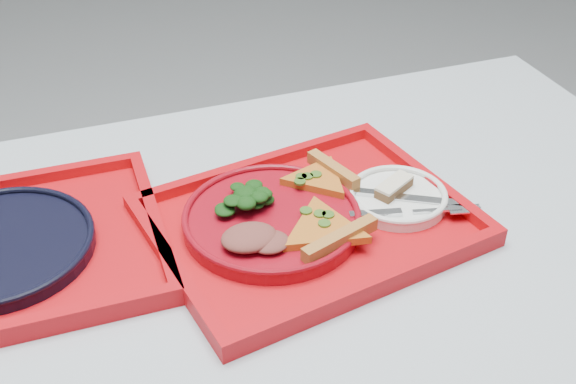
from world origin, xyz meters
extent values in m
cube|color=#AAB5BF|center=(0.00, 0.00, 0.73)|extent=(1.60, 0.80, 0.03)
cylinder|color=gray|center=(0.72, 0.32, 0.36)|extent=(0.05, 0.05, 0.72)
cube|color=#B90910|center=(0.16, -0.02, 0.76)|extent=(0.50, 0.42, 0.01)
cube|color=#B90910|center=(-0.28, 0.07, 0.76)|extent=(0.46, 0.36, 0.01)
cylinder|color=maroon|center=(0.10, -0.01, 0.77)|extent=(0.26, 0.26, 0.02)
cylinder|color=white|center=(0.30, -0.02, 0.77)|extent=(0.15, 0.15, 0.01)
cylinder|color=black|center=(-0.28, 0.07, 0.77)|extent=(0.26, 0.26, 0.02)
ellipsoid|color=black|center=(0.07, 0.04, 0.80)|extent=(0.08, 0.07, 0.04)
ellipsoid|color=brown|center=(0.05, -0.06, 0.79)|extent=(0.08, 0.06, 0.02)
cube|color=#4E331A|center=(0.30, 0.00, 0.78)|extent=(0.07, 0.06, 0.01)
cube|color=beige|center=(0.30, 0.00, 0.79)|extent=(0.07, 0.06, 0.00)
cube|color=silver|center=(0.31, -0.03, 0.78)|extent=(0.17, 0.11, 0.01)
cube|color=silver|center=(0.30, -0.06, 0.78)|extent=(0.18, 0.06, 0.01)
camera|label=1|loc=(-0.16, -0.80, 1.42)|focal=45.00mm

